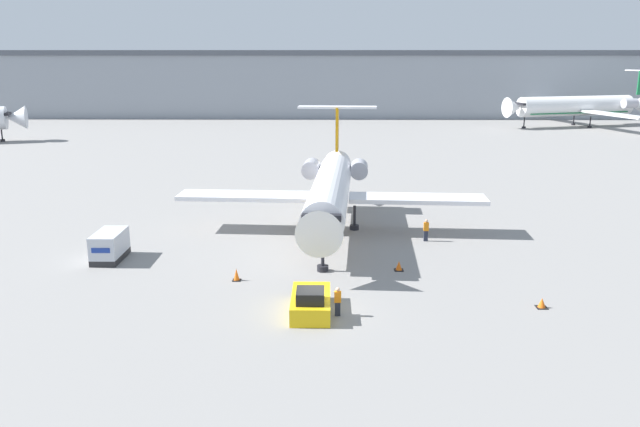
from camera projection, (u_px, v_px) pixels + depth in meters
name	position (u px, v px, depth m)	size (l,w,h in m)	color
ground_plane	(318.00, 314.00, 36.26)	(600.00, 600.00, 0.00)	gray
terminal_building	(325.00, 83.00, 150.56)	(180.00, 16.80, 15.55)	#8C939E
airplane_main	(331.00, 190.00, 52.23)	(26.09, 26.34, 9.65)	white
pushback_tug	(311.00, 302.00, 36.33)	(2.27, 4.53, 1.76)	yellow
luggage_cart	(110.00, 246.00, 45.66)	(1.88, 3.67, 2.10)	#232326
worker_near_tug	(338.00, 301.00, 35.86)	(0.40, 0.24, 1.73)	#232838
worker_by_wing	(426.00, 230.00, 50.22)	(0.40, 0.25, 1.81)	#232838
traffic_cone_left	(236.00, 275.00, 41.57)	(0.55, 0.55, 0.83)	black
traffic_cone_right	(399.00, 266.00, 43.55)	(0.64, 0.64, 0.67)	black
traffic_cone_mid	(542.00, 303.00, 37.12)	(0.64, 0.64, 0.61)	black
airplane_parked_far_right	(579.00, 106.00, 129.04)	(33.37, 35.49, 11.40)	white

